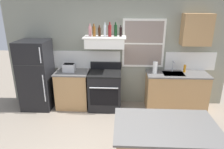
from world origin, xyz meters
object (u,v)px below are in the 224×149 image
at_px(bottle_brown_stout, 99,32).
at_px(bottle_red_label_wine, 110,31).
at_px(bottle_clear_tall, 105,31).
at_px(paper_towel_roll, 155,67).
at_px(refrigerator, 36,75).
at_px(toaster, 69,68).
at_px(bottle_amber_wine, 94,31).
at_px(stove_range, 105,90).
at_px(bottle_dark_green_wine, 116,30).
at_px(bottle_balsamic_dark, 121,32).
at_px(dish_soap_bottle, 185,68).
at_px(bottle_rose_pink, 90,31).

distance_m(bottle_brown_stout, bottle_red_label_wine, 0.25).
relative_size(bottle_clear_tall, paper_towel_roll, 1.15).
height_order(refrigerator, toaster, refrigerator).
xyz_separation_m(refrigerator, bottle_red_label_wine, (1.76, 0.10, 1.05)).
xyz_separation_m(bottle_amber_wine, bottle_clear_tall, (0.25, 0.01, 0.01)).
bearing_deg(stove_range, refrigerator, -179.20).
bearing_deg(bottle_dark_green_wine, bottle_clear_tall, -170.56).
relative_size(refrigerator, bottle_clear_tall, 5.35).
xyz_separation_m(refrigerator, bottle_brown_stout, (1.52, 0.15, 1.02)).
xyz_separation_m(bottle_clear_tall, bottle_balsamic_dark, (0.35, 0.02, -0.02)).
distance_m(bottle_red_label_wine, bottle_dark_green_wine, 0.14).
height_order(bottle_dark_green_wine, paper_towel_roll, bottle_dark_green_wine).
xyz_separation_m(refrigerator, dish_soap_bottle, (3.53, 0.16, 0.17)).
bearing_deg(bottle_rose_pink, refrigerator, -172.64).
height_order(refrigerator, bottle_red_label_wine, bottle_red_label_wine).
distance_m(bottle_red_label_wine, bottle_balsamic_dark, 0.25).
distance_m(stove_range, dish_soap_bottle, 1.96).
distance_m(refrigerator, bottle_red_label_wine, 2.05).
bearing_deg(bottle_clear_tall, bottle_rose_pink, 171.40).
xyz_separation_m(toaster, stove_range, (0.86, -0.04, -0.54)).
relative_size(refrigerator, bottle_rose_pink, 6.04).
bearing_deg(bottle_rose_pink, bottle_dark_green_wine, -1.26).
bearing_deg(dish_soap_bottle, bottle_amber_wine, -178.65).
bearing_deg(bottle_dark_green_wine, bottle_rose_pink, 178.74).
distance_m(bottle_brown_stout, paper_towel_roll, 1.53).
relative_size(bottle_red_label_wine, bottle_balsamic_dark, 1.27).
distance_m(stove_range, bottle_red_label_wine, 1.42).
bearing_deg(toaster, paper_towel_roll, -0.16).
distance_m(bottle_dark_green_wine, bottle_balsamic_dark, 0.12).
bearing_deg(bottle_rose_pink, toaster, -168.73).
relative_size(bottle_amber_wine, dish_soap_bottle, 1.57).
bearing_deg(dish_soap_bottle, bottle_red_label_wine, -178.06).
height_order(stove_range, bottle_amber_wine, bottle_amber_wine).
xyz_separation_m(toaster, bottle_rose_pink, (0.52, 0.10, 0.85)).
bearing_deg(bottle_red_label_wine, bottle_brown_stout, 168.35).
distance_m(bottle_clear_tall, bottle_red_label_wine, 0.11).
bearing_deg(bottle_red_label_wine, bottle_rose_pink, 171.48).
distance_m(bottle_amber_wine, bottle_dark_green_wine, 0.49).
height_order(bottle_clear_tall, dish_soap_bottle, bottle_clear_tall).
height_order(bottle_amber_wine, bottle_clear_tall, bottle_clear_tall).
distance_m(refrigerator, stove_range, 1.69).
bearing_deg(refrigerator, paper_towel_roll, 1.22).
xyz_separation_m(stove_range, dish_soap_bottle, (1.88, 0.14, 0.54)).
xyz_separation_m(bottle_amber_wine, bottle_red_label_wine, (0.36, -0.01, 0.02)).
height_order(bottle_balsamic_dark, dish_soap_bottle, bottle_balsamic_dark).
relative_size(bottle_amber_wine, bottle_clear_tall, 0.91).
relative_size(bottle_rose_pink, paper_towel_roll, 1.02).
height_order(refrigerator, bottle_rose_pink, bottle_rose_pink).
distance_m(refrigerator, paper_towel_roll, 2.83).
distance_m(refrigerator, bottle_balsamic_dark, 2.26).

